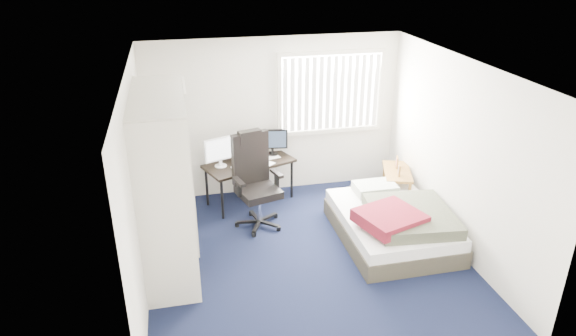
{
  "coord_description": "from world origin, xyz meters",
  "views": [
    {
      "loc": [
        -1.48,
        -5.46,
        3.8
      ],
      "look_at": [
        -0.16,
        0.4,
        1.12
      ],
      "focal_mm": 32.0,
      "sensor_mm": 36.0,
      "label": 1
    }
  ],
  "objects_px": {
    "nightstand": "(397,174)",
    "office_chair": "(256,190)",
    "desk": "(249,159)",
    "bed": "(394,223)"
  },
  "relations": [
    {
      "from": "office_chair",
      "to": "nightstand",
      "type": "height_order",
      "value": "office_chair"
    },
    {
      "from": "nightstand",
      "to": "bed",
      "type": "relative_size",
      "value": 0.47
    },
    {
      "from": "desk",
      "to": "office_chair",
      "type": "bearing_deg",
      "value": -90.75
    },
    {
      "from": "desk",
      "to": "nightstand",
      "type": "bearing_deg",
      "value": -13.97
    },
    {
      "from": "desk",
      "to": "office_chair",
      "type": "height_order",
      "value": "office_chair"
    },
    {
      "from": "office_chair",
      "to": "bed",
      "type": "xyz_separation_m",
      "value": [
        1.75,
        -0.88,
        -0.26
      ]
    },
    {
      "from": "bed",
      "to": "nightstand",
      "type": "bearing_deg",
      "value": 64.89
    },
    {
      "from": "nightstand",
      "to": "desk",
      "type": "bearing_deg",
      "value": 166.03
    },
    {
      "from": "desk",
      "to": "bed",
      "type": "relative_size",
      "value": 0.81
    },
    {
      "from": "nightstand",
      "to": "office_chair",
      "type": "bearing_deg",
      "value": -176.0
    }
  ]
}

